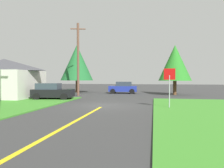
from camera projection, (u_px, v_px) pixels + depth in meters
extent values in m
plane|color=#363636|center=(104.00, 106.00, 17.45)|extent=(120.00, 120.00, 0.00)
cube|color=yellow|center=(63.00, 128.00, 9.58)|extent=(0.20, 14.00, 0.01)
cylinder|color=#9EA0A8|center=(169.00, 92.00, 15.75)|extent=(0.07, 0.07, 2.33)
cube|color=red|center=(170.00, 74.00, 15.72)|extent=(0.78, 0.17, 0.78)
cube|color=black|center=(53.00, 93.00, 22.36)|extent=(4.15, 2.45, 0.76)
cube|color=#2D3842|center=(49.00, 86.00, 22.36)|extent=(2.37, 1.98, 0.60)
cylinder|color=black|center=(69.00, 95.00, 23.25)|extent=(0.70, 0.31, 0.68)
cylinder|color=black|center=(64.00, 97.00, 21.35)|extent=(0.70, 0.31, 0.68)
cylinder|color=black|center=(43.00, 95.00, 23.38)|extent=(0.70, 0.31, 0.68)
cylinder|color=black|center=(36.00, 97.00, 21.48)|extent=(0.70, 0.31, 0.68)
cube|color=navy|center=(123.00, 89.00, 31.15)|extent=(3.90, 1.88, 0.76)
cube|color=#2D3842|center=(124.00, 84.00, 31.11)|extent=(2.17, 1.60, 0.60)
cylinder|color=black|center=(113.00, 91.00, 30.51)|extent=(0.69, 0.25, 0.68)
cylinder|color=black|center=(114.00, 91.00, 32.19)|extent=(0.69, 0.25, 0.68)
cylinder|color=black|center=(132.00, 91.00, 30.14)|extent=(0.69, 0.25, 0.68)
cylinder|color=black|center=(133.00, 91.00, 31.81)|extent=(0.69, 0.25, 0.68)
cylinder|color=brown|center=(78.00, 60.00, 26.98)|extent=(0.28, 0.28, 8.68)
cube|color=brown|center=(78.00, 29.00, 26.88)|extent=(1.77, 0.60, 0.12)
cylinder|color=brown|center=(175.00, 88.00, 28.52)|extent=(0.44, 0.44, 1.80)
cone|color=#267622|center=(175.00, 63.00, 28.44)|extent=(4.09, 4.09, 4.50)
cylinder|color=brown|center=(77.00, 86.00, 33.33)|extent=(0.39, 0.39, 1.78)
cone|color=#1D602B|center=(77.00, 63.00, 33.23)|extent=(4.75, 4.75, 5.23)
cube|color=beige|center=(4.00, 84.00, 23.95)|extent=(6.94, 6.40, 2.91)
pyramid|color=#3F3F44|center=(4.00, 65.00, 23.90)|extent=(6.94, 6.40, 1.25)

